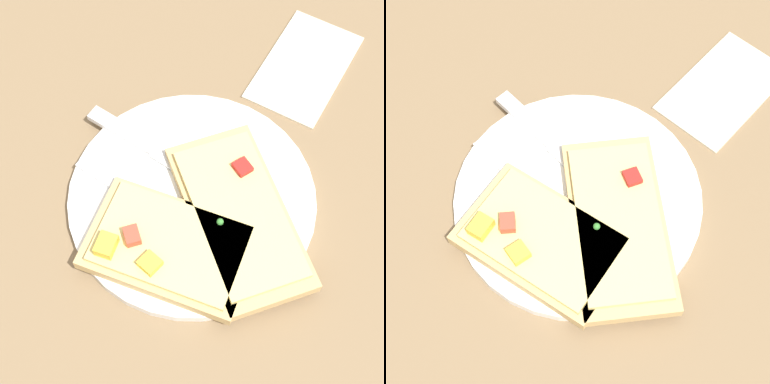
# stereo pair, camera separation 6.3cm
# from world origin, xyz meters

# --- Properties ---
(ground_plane) EXTENTS (4.00, 4.00, 0.00)m
(ground_plane) POSITION_xyz_m (0.00, 0.00, 0.00)
(ground_plane) COLOR #7F6647
(plate) EXTENTS (0.25, 0.25, 0.01)m
(plate) POSITION_xyz_m (0.00, 0.00, 0.01)
(plate) COLOR white
(plate) RESTS_ON ground
(fork) EXTENTS (0.04, 0.21, 0.01)m
(fork) POSITION_xyz_m (-0.03, 0.01, 0.01)
(fork) COLOR silver
(fork) RESTS_ON plate
(knife) EXTENTS (0.04, 0.21, 0.01)m
(knife) POSITION_xyz_m (0.03, 0.05, 0.01)
(knife) COLOR silver
(knife) RESTS_ON plate
(pizza_slice_main) EXTENTS (0.19, 0.20, 0.03)m
(pizza_slice_main) POSITION_xyz_m (-0.00, -0.05, 0.02)
(pizza_slice_main) COLOR tan
(pizza_slice_main) RESTS_ON plate
(pizza_slice_corner) EXTENTS (0.12, 0.17, 0.03)m
(pizza_slice_corner) POSITION_xyz_m (-0.06, -0.01, 0.02)
(pizza_slice_corner) COLOR tan
(pizza_slice_corner) RESTS_ON plate
(crumb_scatter) EXTENTS (0.03, 0.03, 0.01)m
(crumb_scatter) POSITION_xyz_m (0.01, -0.02, 0.02)
(crumb_scatter) COLOR tan
(crumb_scatter) RESTS_ON plate
(napkin) EXTENTS (0.14, 0.09, 0.01)m
(napkin) POSITION_xyz_m (0.21, -0.03, 0.00)
(napkin) COLOR beige
(napkin) RESTS_ON ground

